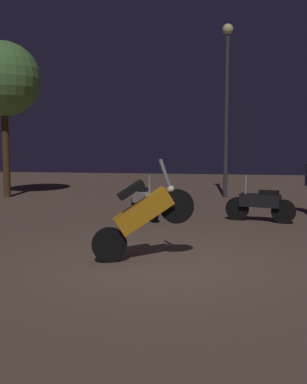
# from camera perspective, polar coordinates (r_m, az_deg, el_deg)

# --- Properties ---
(ground_plane) EXTENTS (40.00, 40.00, 0.00)m
(ground_plane) POSITION_cam_1_polar(r_m,az_deg,el_deg) (7.38, 1.17, -8.78)
(ground_plane) COLOR brown
(motorcycle_orange_foreground) EXTENTS (1.58, 0.71, 1.63)m
(motorcycle_orange_foreground) POSITION_cam_1_polar(r_m,az_deg,el_deg) (7.46, -1.28, -2.78)
(motorcycle_orange_foreground) COLOR black
(motorcycle_orange_foreground) RESTS_ON ground_plane
(motorcycle_white_parked_left) EXTENTS (0.95, 1.47, 1.11)m
(motorcycle_white_parked_left) POSITION_cam_1_polar(r_m,az_deg,el_deg) (11.56, -1.14, -1.09)
(motorcycle_white_parked_left) COLOR black
(motorcycle_white_parked_left) RESTS_ON ground_plane
(motorcycle_black_parked_right) EXTENTS (1.62, 0.56, 1.11)m
(motorcycle_black_parked_right) POSITION_cam_1_polar(r_m,az_deg,el_deg) (11.35, 12.89, -1.38)
(motorcycle_black_parked_right) COLOR black
(motorcycle_black_parked_right) RESTS_ON ground_plane
(streetlamp_near) EXTENTS (0.36, 0.36, 5.74)m
(streetlamp_near) POSITION_cam_1_polar(r_m,az_deg,el_deg) (16.09, 8.94, 12.13)
(streetlamp_near) COLOR #38383D
(streetlamp_near) RESTS_ON ground_plane
(tree_left_bg) EXTENTS (2.47, 2.47, 5.21)m
(tree_left_bg) POSITION_cam_1_polar(r_m,az_deg,el_deg) (16.77, -17.85, 12.92)
(tree_left_bg) COLOR #4C331E
(tree_left_bg) RESTS_ON ground_plane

